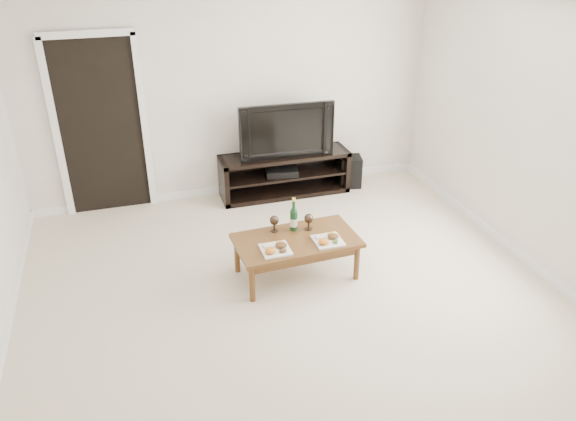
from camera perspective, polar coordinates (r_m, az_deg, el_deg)
The scene contains 14 objects.
floor at distance 5.13m, azimuth 1.45°, elevation -10.77°, with size 5.50×5.50×0.00m, color beige.
back_wall at distance 6.96m, azimuth -5.79°, elevation 11.75°, with size 5.00×0.04×2.60m, color beige.
ceiling at distance 4.06m, azimuth 1.91°, elevation 19.62°, with size 5.00×5.50×0.04m, color white.
doorway at distance 6.89m, azimuth -18.43°, elevation 7.90°, with size 0.90×0.02×2.05m, color black.
media_console at distance 7.19m, azimuth -0.35°, elevation 3.73°, with size 1.64×0.45×0.55m, color black.
television at distance 6.97m, azimuth -0.36°, elevation 8.36°, with size 1.18×0.15×0.68m, color black.
av_receiver at distance 7.15m, azimuth -0.64°, elevation 4.02°, with size 0.40×0.30×0.08m, color black.
subwoofer at distance 7.50m, azimuth 6.34°, elevation 4.00°, with size 0.27×0.27×0.41m, color black.
coffee_table at distance 5.56m, azimuth 0.85°, elevation -4.74°, with size 1.19×0.65×0.42m, color brown.
plate_left at distance 5.24m, azimuth -1.27°, elevation -3.78°, with size 0.27×0.27×0.07m, color white.
plate_right at distance 5.40m, azimuth 4.09°, elevation -2.86°, with size 0.27×0.27×0.07m, color white.
wine_bottle at distance 5.52m, azimuth 0.58°, elevation -0.37°, with size 0.07×0.07×0.35m, color #0E3518.
goblet_left at distance 5.54m, azimuth -1.41°, elevation -1.33°, with size 0.09×0.09×0.17m, color #382A1F, non-canonical shape.
goblet_right at distance 5.58m, azimuth 2.11°, elevation -1.14°, with size 0.09×0.09×0.17m, color #382A1F, non-canonical shape.
Camera 1 is at (-1.31, -3.81, 3.18)m, focal length 35.00 mm.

